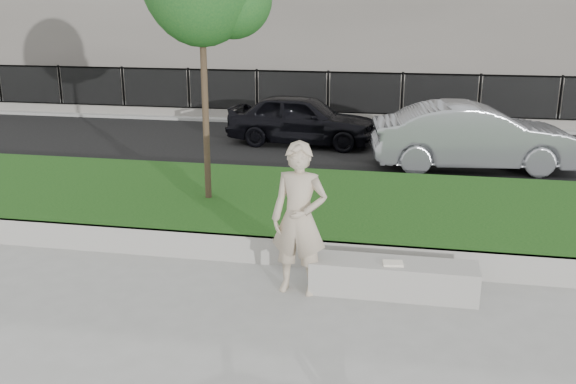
% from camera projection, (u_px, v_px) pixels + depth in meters
% --- Properties ---
extents(ground, '(90.00, 90.00, 0.00)m').
position_uv_depth(ground, '(249.00, 295.00, 8.14)').
color(ground, gray).
rests_on(ground, ground).
extents(grass_bank, '(34.00, 4.00, 0.40)m').
position_uv_depth(grass_bank, '(292.00, 209.00, 10.91)').
color(grass_bank, '#0D350E').
rests_on(grass_bank, ground).
extents(grass_kerb, '(34.00, 0.08, 0.40)m').
position_uv_depth(grass_kerb, '(267.00, 251.00, 9.07)').
color(grass_kerb, '#98968E').
rests_on(grass_kerb, ground).
extents(street, '(34.00, 7.00, 0.04)m').
position_uv_depth(street, '(333.00, 149.00, 16.14)').
color(street, black).
rests_on(street, ground).
extents(far_pavement, '(34.00, 3.00, 0.12)m').
position_uv_depth(far_pavement, '(350.00, 117.00, 20.36)').
color(far_pavement, gray).
rests_on(far_pavement, ground).
extents(iron_fence, '(32.00, 0.30, 1.50)m').
position_uv_depth(iron_fence, '(348.00, 107.00, 19.28)').
color(iron_fence, slate).
rests_on(iron_fence, far_pavement).
extents(stone_bench, '(2.10, 0.52, 0.43)m').
position_uv_depth(stone_bench, '(393.00, 278.00, 8.13)').
color(stone_bench, '#98968E').
rests_on(stone_bench, ground).
extents(man, '(0.76, 0.54, 1.96)m').
position_uv_depth(man, '(299.00, 219.00, 7.99)').
color(man, '#BEAC92').
rests_on(man, ground).
extents(book, '(0.27, 0.21, 0.03)m').
position_uv_depth(book, '(393.00, 263.00, 8.00)').
color(book, white).
rests_on(book, stone_bench).
extents(car_dark, '(3.94, 1.88, 1.30)m').
position_uv_depth(car_dark, '(302.00, 119.00, 16.42)').
color(car_dark, black).
rests_on(car_dark, street).
extents(car_silver, '(4.53, 2.09, 1.44)m').
position_uv_depth(car_silver, '(474.00, 137.00, 13.96)').
color(car_silver, gray).
rests_on(car_silver, street).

